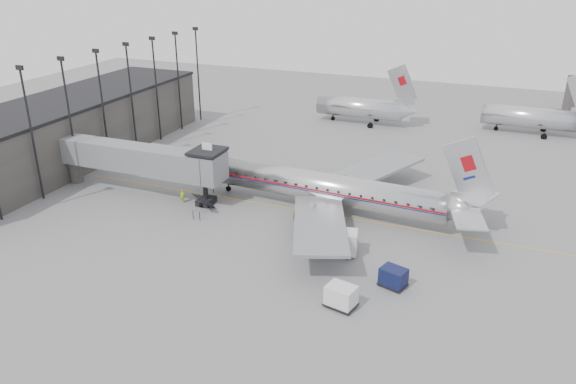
% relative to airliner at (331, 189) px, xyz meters
% --- Properties ---
extents(ground, '(160.00, 160.00, 0.00)m').
position_rel_airliner_xyz_m(ground, '(-4.28, -7.03, -2.64)').
color(ground, slate).
rests_on(ground, ground).
extents(terminal, '(12.00, 46.00, 8.00)m').
position_rel_airliner_xyz_m(terminal, '(-38.28, 2.97, 1.36)').
color(terminal, '#3A3734').
rests_on(terminal, ground).
extents(apron_line, '(60.00, 0.15, 0.01)m').
position_rel_airliner_xyz_m(apron_line, '(-1.28, -1.03, -2.63)').
color(apron_line, gold).
rests_on(apron_line, ground).
extents(jet_bridge, '(21.00, 6.20, 7.10)m').
position_rel_airliner_xyz_m(jet_bridge, '(-20.94, -3.36, 1.54)').
color(jet_bridge, slate).
rests_on(jet_bridge, ground).
extents(floodlight_masts, '(0.90, 42.25, 15.25)m').
position_rel_airliner_xyz_m(floodlight_masts, '(-31.78, 5.97, 5.73)').
color(floodlight_masts, black).
rests_on(floodlight_masts, ground).
extents(distant_aircraft_near, '(16.39, 3.20, 10.26)m').
position_rel_airliner_xyz_m(distant_aircraft_near, '(-6.07, 34.97, 0.10)').
color(distant_aircraft_near, silver).
rests_on(distant_aircraft_near, ground).
extents(distant_aircraft_mid, '(16.39, 3.20, 10.26)m').
position_rel_airliner_xyz_m(distant_aircraft_mid, '(19.93, 38.97, 0.10)').
color(distant_aircraft_mid, silver).
rests_on(distant_aircraft_mid, ground).
extents(airliner, '(33.16, 30.66, 10.48)m').
position_rel_airliner_xyz_m(airliner, '(0.00, 0.00, 0.00)').
color(airliner, silver).
rests_on(airliner, ground).
extents(service_van, '(5.35, 2.94, 2.38)m').
position_rel_airliner_xyz_m(service_van, '(2.92, -9.04, -1.39)').
color(service_van, silver).
rests_on(service_van, ground).
extents(baggage_cart_navy, '(2.59, 2.25, 1.72)m').
position_rel_airliner_xyz_m(baggage_cart_navy, '(9.57, -12.52, -1.72)').
color(baggage_cart_navy, '#0E133A').
rests_on(baggage_cart_navy, ground).
extents(baggage_cart_white, '(2.73, 2.30, 1.87)m').
position_rel_airliner_xyz_m(baggage_cart_white, '(6.34, -17.03, -1.64)').
color(baggage_cart_white, silver).
rests_on(baggage_cart_white, ground).
extents(ramp_worker, '(0.57, 0.38, 1.55)m').
position_rel_airliner_xyz_m(ramp_worker, '(-16.28, -4.03, -1.86)').
color(ramp_worker, '#A2BD16').
rests_on(ramp_worker, ground).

